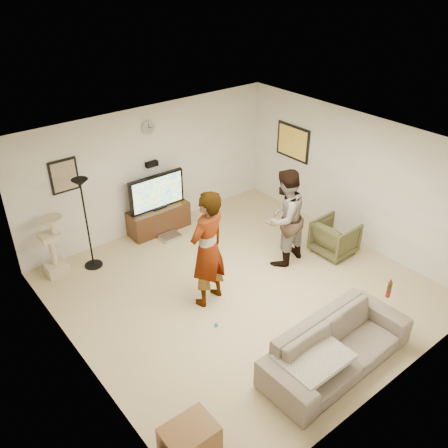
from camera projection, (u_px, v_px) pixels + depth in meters
floor at (241, 289)px, 8.05m from camera, size 5.50×5.50×0.02m
ceiling at (244, 149)px, 6.78m from camera, size 5.50×5.50×0.02m
wall_back at (151, 169)px, 9.27m from camera, size 5.50×0.04×2.50m
wall_front at (396, 318)px, 5.56m from camera, size 5.50×0.04×2.50m
wall_left at (75, 295)px, 5.93m from camera, size 0.04×5.50×2.50m
wall_right at (354, 179)px, 8.90m from camera, size 0.04×5.50×2.50m
wall_clock at (148, 128)px, 8.82m from camera, size 0.26×0.04×0.26m
wall_speaker at (152, 164)px, 9.16m from camera, size 0.25×0.10×0.10m
picture_back at (64, 176)px, 8.16m from camera, size 0.42×0.03×0.52m
picture_right at (293, 142)px, 9.84m from camera, size 0.03×0.78×0.62m
tv_stand at (159, 219)px, 9.58m from camera, size 1.25×0.45×0.52m
console_box at (170, 237)px, 9.42m from camera, size 0.40×0.30×0.07m
tv at (157, 192)px, 9.27m from camera, size 1.18×0.08×0.70m
tv_screen at (158, 193)px, 9.24m from camera, size 1.08×0.01×0.61m
floor_lamp at (87, 225)px, 8.21m from camera, size 0.32×0.32×1.71m
cat_tree at (51, 246)px, 8.17m from camera, size 0.36×0.36×1.12m
person_left at (208, 249)px, 7.31m from camera, size 0.81×0.62×1.97m
person_right at (284, 218)px, 8.31m from camera, size 0.96×0.80×1.80m
sofa at (337, 347)px, 6.43m from camera, size 2.29×0.94×0.66m
throw_blanket at (314, 357)px, 6.11m from camera, size 0.90×0.70×0.06m
beer_bottle at (389, 290)px, 6.77m from camera, size 0.06×0.06×0.25m
armchair at (335, 237)px, 8.85m from camera, size 0.74×0.72×0.66m
side_table at (190, 440)px, 5.36m from camera, size 0.61×0.46×0.40m
toy_ball at (216, 324)px, 7.25m from camera, size 0.06×0.06×0.06m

